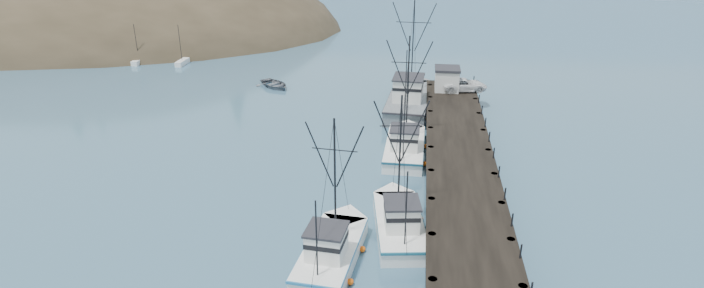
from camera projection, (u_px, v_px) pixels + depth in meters
The scene contains 11 objects.
ground at pixel (266, 255), 38.18m from camera, with size 400.00×400.00×0.00m, color #335771.
pier at pixel (459, 151), 50.51m from camera, with size 6.00×44.00×2.00m.
headland at pixel (32, 43), 120.49m from camera, with size 134.80×78.00×51.00m.
moored_sailboats at pixel (165, 49), 94.19m from camera, with size 14.09×20.30×6.35m.
trawler_near at pixel (399, 221), 40.69m from camera, with size 4.69×10.50×10.68m.
trawler_mid at pixel (332, 249), 37.39m from camera, with size 4.28×10.33×10.32m.
trawler_far at pixel (405, 145), 53.99m from camera, with size 3.88×11.50×11.77m.
work_vessel at pixel (409, 99), 66.22m from camera, with size 5.58×15.86×13.21m.
pier_shed at pixel (447, 79), 66.36m from camera, with size 3.00×3.20×2.80m.
pickup_truck at pixel (464, 85), 66.26m from camera, with size 2.55×5.52×1.53m, color silver.
motorboat at pixel (275, 87), 74.82m from camera, with size 3.86×5.41×1.12m, color slate.
Camera 1 is at (10.04, -31.14, 21.97)m, focal length 28.00 mm.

